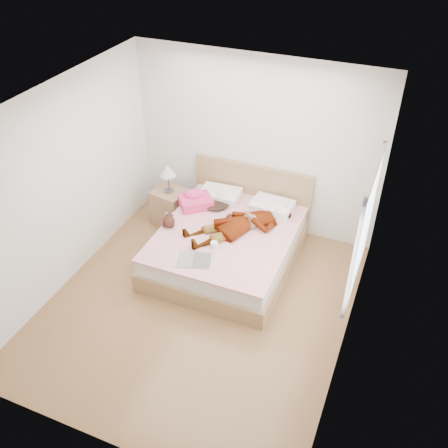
% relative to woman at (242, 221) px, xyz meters
% --- Properties ---
extents(ground, '(4.00, 4.00, 0.00)m').
position_rel_woman_xyz_m(ground, '(-0.15, -1.11, -0.62)').
color(ground, '#4C3118').
rests_on(ground, ground).
extents(woman, '(1.50, 1.59, 0.22)m').
position_rel_woman_xyz_m(woman, '(0.00, 0.00, 0.00)').
color(woman, white).
rests_on(woman, bed).
extents(hair, '(0.64, 0.70, 0.09)m').
position_rel_woman_xyz_m(hair, '(-0.57, 0.45, -0.07)').
color(hair, black).
rests_on(hair, bed).
extents(phone, '(0.11, 0.10, 0.06)m').
position_rel_woman_xyz_m(phone, '(-0.50, 0.40, 0.09)').
color(phone, silver).
rests_on(phone, bed).
extents(room_shell, '(4.00, 4.00, 4.00)m').
position_rel_woman_xyz_m(room_shell, '(1.62, -0.81, 0.88)').
color(room_shell, white).
rests_on(room_shell, ground).
extents(bed, '(1.80, 2.08, 1.00)m').
position_rel_woman_xyz_m(bed, '(-0.15, -0.07, -0.34)').
color(bed, olive).
rests_on(bed, ground).
extents(towel, '(0.57, 0.56, 0.23)m').
position_rel_woman_xyz_m(towel, '(-0.81, 0.24, -0.01)').
color(towel, '#FD4487').
rests_on(towel, bed).
extents(magazine, '(0.54, 0.43, 0.03)m').
position_rel_woman_xyz_m(magazine, '(-0.30, -0.88, -0.10)').
color(magazine, silver).
rests_on(magazine, bed).
extents(coffee_mug, '(0.14, 0.11, 0.11)m').
position_rel_woman_xyz_m(coffee_mug, '(-0.16, -0.56, -0.06)').
color(coffee_mug, white).
rests_on(coffee_mug, bed).
extents(plush_toy, '(0.23, 0.28, 0.14)m').
position_rel_woman_xyz_m(plush_toy, '(-0.93, -0.33, -0.03)').
color(plush_toy, black).
rests_on(plush_toy, bed).
extents(nightstand, '(0.53, 0.49, 1.01)m').
position_rel_woman_xyz_m(nightstand, '(-1.29, 0.36, -0.29)').
color(nightstand, brown).
rests_on(nightstand, ground).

